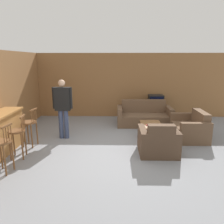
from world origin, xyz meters
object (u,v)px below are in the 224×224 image
at_px(couch_far, 144,117).
at_px(tv, 156,100).
at_px(bar_chair_mid, 17,134).
at_px(person_by_window, 63,106).
at_px(bar_chair_near, 2,146).
at_px(bar_chair_far, 29,125).
at_px(book_on_table, 150,125).
at_px(coffee_table, 151,126).
at_px(tv_unit, 155,112).
at_px(loveseat_right, 191,128).
at_px(armchair_near, 158,142).

relative_size(couch_far, tv, 3.32).
distance_m(bar_chair_mid, tv, 5.43).
bearing_deg(person_by_window, bar_chair_mid, -119.16).
relative_size(bar_chair_near, person_by_window, 0.59).
distance_m(bar_chair_near, bar_chair_far, 1.46).
relative_size(book_on_table, person_by_window, 0.14).
relative_size(bar_chair_far, coffee_table, 1.16).
distance_m(couch_far, coffee_table, 1.36).
height_order(bar_chair_mid, couch_far, bar_chair_mid).
relative_size(bar_chair_far, book_on_table, 4.38).
xyz_separation_m(bar_chair_mid, tv, (3.94, 3.74, 0.16)).
bearing_deg(tv_unit, loveseat_right, -73.28).
distance_m(bar_chair_near, loveseat_right, 5.13).
bearing_deg(bar_chair_mid, couch_far, 40.21).
bearing_deg(loveseat_right, armchair_near, -135.24).
height_order(bar_chair_mid, tv, bar_chair_mid).
height_order(bar_chair_mid, coffee_table, bar_chair_mid).
bearing_deg(tv, book_on_table, -103.65).
bearing_deg(couch_far, bar_chair_far, -147.95).
height_order(bar_chair_near, couch_far, bar_chair_near).
distance_m(coffee_table, person_by_window, 2.74).
bearing_deg(coffee_table, tv_unit, 77.17).
bearing_deg(coffee_table, bar_chair_near, -147.07).
bearing_deg(loveseat_right, person_by_window, -178.79).
relative_size(armchair_near, book_on_table, 3.95).
distance_m(armchair_near, person_by_window, 2.96).
bearing_deg(bar_chair_mid, tv_unit, 43.47).
relative_size(bar_chair_mid, loveseat_right, 0.81).
height_order(bar_chair_far, book_on_table, bar_chair_far).
height_order(bar_chair_near, coffee_table, bar_chair_near).
bearing_deg(armchair_near, bar_chair_far, 172.36).
distance_m(bar_chair_mid, coffee_table, 3.76).
distance_m(bar_chair_near, tv, 5.95).
xyz_separation_m(loveseat_right, coffee_table, (-1.19, 0.03, 0.06)).
distance_m(couch_far, book_on_table, 1.52).
distance_m(couch_far, loveseat_right, 1.86).
height_order(couch_far, tv, tv).
distance_m(tv_unit, tv, 0.48).
distance_m(bar_chair_far, book_on_table, 3.42).
distance_m(bar_chair_mid, loveseat_right, 4.86).
relative_size(bar_chair_mid, armchair_near, 1.11).
bearing_deg(bar_chair_mid, book_on_table, 21.80).
relative_size(bar_chair_mid, person_by_window, 0.59).
xyz_separation_m(coffee_table, book_on_table, (-0.07, -0.16, 0.07)).
xyz_separation_m(armchair_near, coffee_table, (0.01, 1.22, 0.06)).
distance_m(coffee_table, tv_unit, 2.30).
distance_m(bar_chair_far, armchair_near, 3.47).
height_order(bar_chair_mid, book_on_table, bar_chair_mid).
relative_size(bar_chair_far, tv, 1.79).
distance_m(coffee_table, book_on_table, 0.19).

